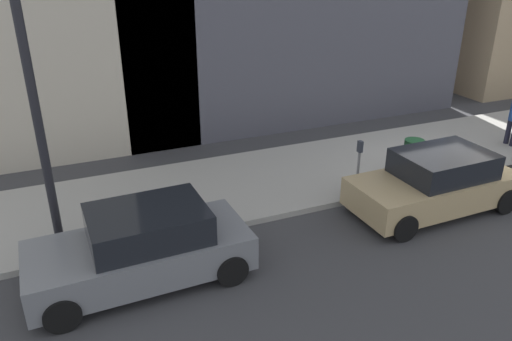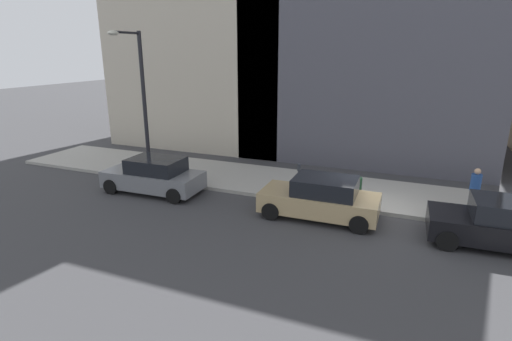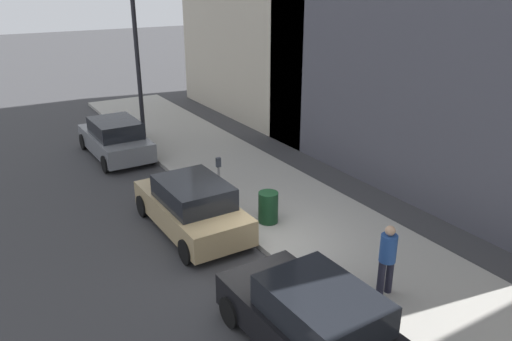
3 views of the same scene
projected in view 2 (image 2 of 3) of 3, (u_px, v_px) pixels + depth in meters
ground_plane at (369, 214)px, 14.89m from camera, size 120.00×120.00×0.00m
sidewalk at (376, 195)px, 16.64m from camera, size 4.00×36.00×0.15m
parked_car_black at (504, 225)px, 12.19m from camera, size 2.06×4.26×1.52m
parked_car_tan at (321, 198)px, 14.36m from camera, size 1.98×4.23×1.52m
parked_car_grey at (154, 176)px, 16.94m from camera, size 2.00×4.24×1.52m
parking_meter at (299, 176)px, 16.06m from camera, size 0.14×0.10×1.35m
streetlamp at (140, 93)px, 17.73m from camera, size 1.97×0.32×6.50m
trash_bin at (354, 188)px, 15.79m from camera, size 0.56×0.56×0.90m
pedestrian_midblock at (475, 188)px, 14.42m from camera, size 0.40×0.36×1.66m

